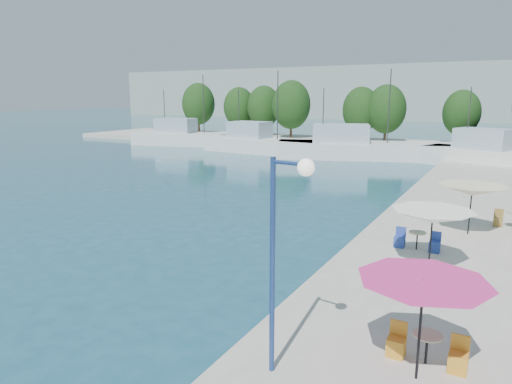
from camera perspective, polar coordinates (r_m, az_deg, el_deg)
The scene contains 19 objects.
quay_far at distance 66.11m, azimuth 11.58°, elevation 5.92°, with size 90.00×16.00×0.60m, color #A7A497.
hill_west at distance 161.26m, azimuth 14.29°, elevation 11.89°, with size 180.00×40.00×16.00m, color gray.
trawler_01 at distance 66.19m, azimuth -8.24°, elevation 6.71°, with size 18.07×7.99×10.20m.
trawler_02 at distance 56.65m, azimuth 0.87°, elevation 5.98°, with size 16.64×5.52×10.20m.
trawler_03 at distance 52.93m, azimuth 13.24°, elevation 5.26°, with size 20.98×11.68×10.20m.
trawler_04 at distance 49.53m, azimuth 28.48°, elevation 3.71°, with size 16.51×9.28×10.20m.
tree_01 at distance 82.94m, azimuth -7.21°, elevation 10.87°, with size 5.83×5.83×8.64m.
tree_02 at distance 78.38m, azimuth -2.11°, elevation 10.57°, with size 5.29×5.29×7.84m.
tree_03 at distance 75.67m, azimuth 0.99°, elevation 10.61°, with size 5.43×5.43×8.03m.
tree_04 at distance 70.90m, azimuth 4.43°, elevation 10.82°, with size 5.88×5.88×8.71m.
tree_05 at distance 66.95m, azimuth 12.99°, elevation 9.96°, with size 5.15×5.15×7.63m.
tree_06 at distance 65.94m, azimuth 15.97°, elevation 9.93°, with size 5.34×5.34×7.91m.
tree_07 at distance 67.22m, azimuth 24.30°, elevation 9.01°, with size 4.85×4.85×7.18m.
umbrella_pink at distance 10.73m, azimuth 20.14°, elevation -11.52°, with size 2.90×2.90×2.37m.
umbrella_white at distance 17.74m, azimuth 21.21°, elevation -2.88°, with size 2.95×2.95×2.23m.
umbrella_cream at distance 22.96m, azimuth 25.40°, elevation 0.19°, with size 2.99×2.99×2.32m.
cafe_table_01 at distance 12.18m, azimuth 20.50°, elevation -18.26°, with size 1.82×0.70×0.76m.
cafe_table_02 at distance 20.20m, azimuth 19.45°, elevation -6.02°, with size 1.82×0.70×0.76m.
street_lamp at distance 9.77m, azimuth 3.64°, elevation -4.59°, with size 1.03×0.36×5.03m.
Camera 1 is at (11.63, 4.22, 6.84)m, focal length 32.00 mm.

